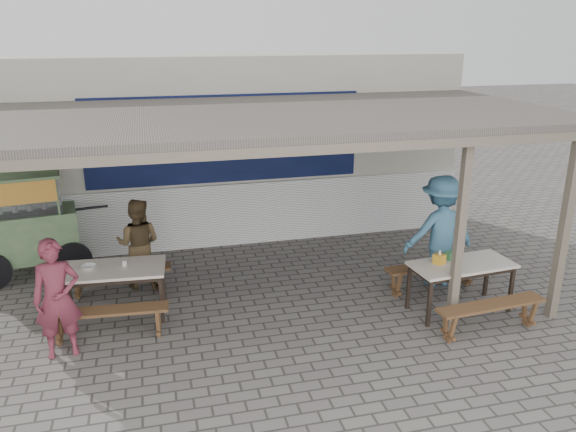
# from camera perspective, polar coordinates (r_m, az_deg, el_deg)

# --- Properties ---
(ground) EXTENTS (60.00, 60.00, 0.00)m
(ground) POSITION_cam_1_polar(r_m,az_deg,el_deg) (8.28, -1.54, -10.05)
(ground) COLOR #63605A
(ground) RESTS_ON ground
(back_wall) EXTENTS (9.00, 1.28, 3.50)m
(back_wall) POSITION_cam_1_polar(r_m,az_deg,el_deg) (11.03, -5.72, 6.70)
(back_wall) COLOR beige
(back_wall) RESTS_ON ground
(warung_roof) EXTENTS (9.00, 4.21, 2.81)m
(warung_roof) POSITION_cam_1_polar(r_m,az_deg,el_deg) (8.25, -2.98, 9.81)
(warung_roof) COLOR #59514C
(warung_roof) RESTS_ON ground
(table_left) EXTENTS (1.53, 0.88, 0.75)m
(table_left) POSITION_cam_1_polar(r_m,az_deg,el_deg) (8.36, -17.45, -5.53)
(table_left) COLOR beige
(table_left) RESTS_ON ground
(bench_left_street) EXTENTS (1.59, 0.39, 0.45)m
(bench_left_street) POSITION_cam_1_polar(r_m,az_deg,el_deg) (7.90, -17.80, -9.73)
(bench_left_street) COLOR brown
(bench_left_street) RESTS_ON ground
(bench_left_wall) EXTENTS (1.59, 0.39, 0.45)m
(bench_left_wall) POSITION_cam_1_polar(r_m,az_deg,el_deg) (9.11, -16.75, -5.73)
(bench_left_wall) COLOR brown
(bench_left_wall) RESTS_ON ground
(table_right) EXTENTS (1.54, 0.79, 0.75)m
(table_right) POSITION_cam_1_polar(r_m,az_deg,el_deg) (8.51, 17.23, -5.09)
(table_right) COLOR beige
(table_right) RESTS_ON ground
(bench_right_street) EXTENTS (1.61, 0.41, 0.45)m
(bench_right_street) POSITION_cam_1_polar(r_m,az_deg,el_deg) (8.15, 19.90, -9.04)
(bench_right_street) COLOR brown
(bench_right_street) RESTS_ON ground
(bench_right_wall) EXTENTS (1.61, 0.41, 0.45)m
(bench_right_wall) POSITION_cam_1_polar(r_m,az_deg,el_deg) (9.17, 14.50, -5.36)
(bench_right_wall) COLOR brown
(bench_right_wall) RESTS_ON ground
(vendor_cart) EXTENTS (2.12, 1.08, 1.74)m
(vendor_cart) POSITION_cam_1_polar(r_m,az_deg,el_deg) (10.17, -25.03, -0.52)
(vendor_cart) COLOR #739362
(vendor_cart) RESTS_ON ground
(patron_street_side) EXTENTS (0.61, 0.44, 1.56)m
(patron_street_side) POSITION_cam_1_polar(r_m,az_deg,el_deg) (7.59, -22.40, -7.78)
(patron_street_side) COLOR maroon
(patron_street_side) RESTS_ON ground
(patron_wall_side) EXTENTS (0.84, 0.73, 1.47)m
(patron_wall_side) POSITION_cam_1_polar(r_m,az_deg,el_deg) (9.17, -14.94, -2.73)
(patron_wall_side) COLOR #4D3C25
(patron_wall_side) RESTS_ON ground
(patron_right_table) EXTENTS (1.18, 0.68, 1.81)m
(patron_right_table) POSITION_cam_1_polar(r_m,az_deg,el_deg) (9.23, 15.17, -1.49)
(patron_right_table) COLOR teal
(patron_right_table) RESTS_ON ground
(tissue_box) EXTENTS (0.18, 0.18, 0.14)m
(tissue_box) POSITION_cam_1_polar(r_m,az_deg,el_deg) (8.36, 15.12, -4.24)
(tissue_box) COLOR gold
(tissue_box) RESTS_ON table_right
(donation_box) EXTENTS (0.20, 0.17, 0.11)m
(donation_box) POSITION_cam_1_polar(r_m,az_deg,el_deg) (8.57, 16.20, -3.84)
(donation_box) COLOR #367A46
(donation_box) RESTS_ON table_right
(condiment_jar) EXTENTS (0.07, 0.07, 0.08)m
(condiment_jar) POSITION_cam_1_polar(r_m,az_deg,el_deg) (8.35, -16.29, -4.60)
(condiment_jar) COLOR silver
(condiment_jar) RESTS_ON table_left
(condiment_bowl) EXTENTS (0.25, 0.25, 0.05)m
(condiment_bowl) POSITION_cam_1_polar(r_m,az_deg,el_deg) (8.40, -19.58, -4.90)
(condiment_bowl) COLOR silver
(condiment_bowl) RESTS_ON table_left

